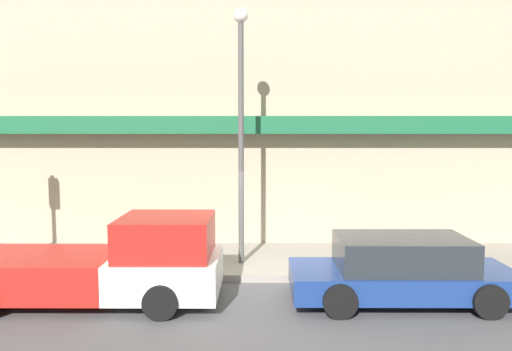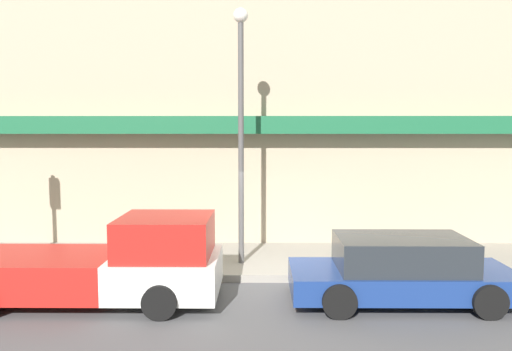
% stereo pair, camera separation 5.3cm
% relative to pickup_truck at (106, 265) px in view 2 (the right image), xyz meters
% --- Properties ---
extents(ground_plane, '(80.00, 80.00, 0.00)m').
position_rel_pickup_truck_xyz_m(ground_plane, '(3.67, 1.27, -0.77)').
color(ground_plane, '#4C4C4F').
extents(sidewalk, '(36.00, 3.36, 0.18)m').
position_rel_pickup_truck_xyz_m(sidewalk, '(3.67, 2.94, -0.68)').
color(sidewalk, gray).
rests_on(sidewalk, ground).
extents(building, '(19.80, 3.80, 9.96)m').
position_rel_pickup_truck_xyz_m(building, '(3.68, 6.10, 3.68)').
color(building, tan).
rests_on(building, ground).
extents(pickup_truck, '(5.42, 2.20, 1.78)m').
position_rel_pickup_truck_xyz_m(pickup_truck, '(0.00, 0.00, 0.00)').
color(pickup_truck, white).
rests_on(pickup_truck, ground).
extents(parked_car, '(4.53, 2.03, 1.36)m').
position_rel_pickup_truck_xyz_m(parked_car, '(6.06, -0.00, -0.11)').
color(parked_car, navy).
rests_on(parked_car, ground).
extents(fire_hydrant, '(0.21, 0.21, 0.68)m').
position_rel_pickup_truck_xyz_m(fire_hydrant, '(1.49, 2.05, -0.26)').
color(fire_hydrant, '#196633').
rests_on(fire_hydrant, sidewalk).
extents(street_lamp, '(0.36, 0.36, 6.30)m').
position_rel_pickup_truck_xyz_m(street_lamp, '(2.69, 2.37, 3.28)').
color(street_lamp, '#4C4C4C').
rests_on(street_lamp, sidewalk).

